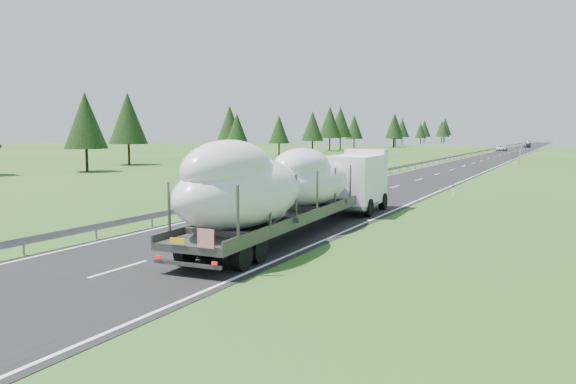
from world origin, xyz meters
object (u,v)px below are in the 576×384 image
at_px(boat_truck, 293,184).
at_px(distant_van, 502,148).
at_px(distant_car_blue, 528,143).
at_px(highway_sign, 520,153).
at_px(distant_car_dark, 527,145).

relative_size(boat_truck, distant_van, 3.80).
relative_size(boat_truck, distant_car_blue, 4.52).
distance_m(highway_sign, distant_car_dark, 106.37).
relative_size(boat_truck, distant_car_dark, 4.88).
xyz_separation_m(boat_truck, distant_car_blue, (-5.18, 223.94, -1.77)).
bearing_deg(distant_car_dark, distant_car_blue, 97.17).
bearing_deg(distant_car_blue, boat_truck, -92.83).
bearing_deg(distant_car_dark, boat_truck, -85.96).
bearing_deg(distant_car_blue, highway_sign, -90.51).
bearing_deg(distant_van, highway_sign, -81.87).
height_order(boat_truck, distant_car_dark, boat_truck).
relative_size(highway_sign, distant_car_dark, 0.59).
xyz_separation_m(boat_truck, distant_van, (-5.88, 139.53, -1.76)).
bearing_deg(distant_car_blue, distant_car_dark, -90.37).
bearing_deg(boat_truck, distant_car_dark, 90.67).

